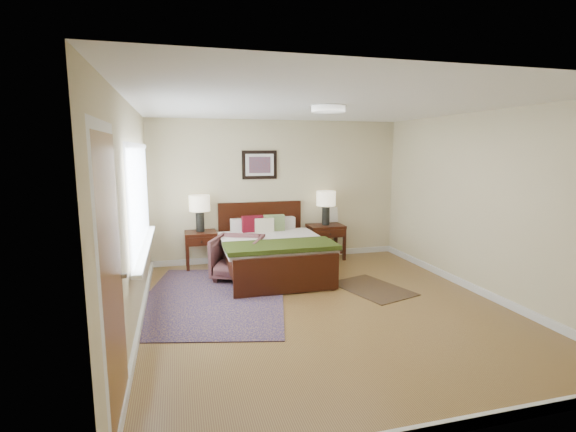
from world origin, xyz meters
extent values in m
plane|color=olive|center=(0.00, 0.00, 0.00)|extent=(5.00, 5.00, 0.00)
cube|color=beige|center=(0.00, 2.50, 1.25)|extent=(4.50, 0.04, 2.50)
cube|color=beige|center=(0.00, -2.50, 1.25)|extent=(4.50, 0.04, 2.50)
cube|color=beige|center=(-2.25, 0.00, 1.25)|extent=(0.04, 5.00, 2.50)
cube|color=beige|center=(2.25, 0.00, 1.25)|extent=(0.04, 5.00, 2.50)
cube|color=white|center=(0.00, 0.00, 2.50)|extent=(4.50, 5.00, 0.02)
cube|color=silver|center=(-2.23, 0.70, 1.40)|extent=(0.02, 2.72, 1.32)
cube|color=silver|center=(-2.21, 0.70, 1.40)|extent=(0.01, 2.60, 1.20)
cube|color=silver|center=(-2.18, 0.70, 0.77)|extent=(0.10, 2.72, 0.04)
cube|color=silver|center=(-2.23, -1.75, 1.09)|extent=(0.01, 1.00, 2.18)
cube|color=brown|center=(-2.23, -1.75, 1.05)|extent=(0.01, 0.90, 2.10)
cylinder|color=#999999|center=(-2.20, -1.37, 1.00)|extent=(0.04, 0.04, 0.04)
cylinder|color=white|center=(0.00, 0.00, 2.46)|extent=(0.40, 0.40, 0.07)
cylinder|color=beige|center=(0.00, 0.00, 2.50)|extent=(0.44, 0.44, 0.01)
cube|color=black|center=(-0.35, 2.46, 0.54)|extent=(1.50, 0.06, 1.05)
cube|color=black|center=(-0.35, 0.58, 0.28)|extent=(1.50, 0.06, 0.52)
cube|color=black|center=(-1.06, 1.52, 0.30)|extent=(0.06, 1.86, 0.17)
cube|color=black|center=(0.36, 1.52, 0.30)|extent=(0.06, 1.86, 0.17)
cube|color=beige|center=(-0.35, 1.52, 0.42)|extent=(1.40, 1.84, 0.21)
cube|color=beige|center=(-0.35, 1.42, 0.56)|extent=(1.58, 1.61, 0.09)
cube|color=#30350F|center=(-0.35, 0.94, 0.61)|extent=(1.62, 0.70, 0.07)
cube|color=beige|center=(-0.68, 2.22, 0.69)|extent=(0.47, 0.18, 0.24)
cube|color=beige|center=(-0.02, 2.22, 0.69)|extent=(0.47, 0.18, 0.24)
cube|color=#520913|center=(-0.56, 2.10, 0.73)|extent=(0.37, 0.17, 0.30)
cube|color=olive|center=(-0.18, 2.10, 0.73)|extent=(0.36, 0.16, 0.30)
cube|color=beige|center=(-0.37, 2.02, 0.71)|extent=(0.32, 0.13, 0.26)
cube|color=black|center=(-0.35, 2.48, 1.72)|extent=(0.62, 0.03, 0.50)
cube|color=silver|center=(-0.35, 2.46, 1.72)|extent=(0.50, 0.01, 0.38)
cube|color=#A52D23|center=(-0.35, 2.44, 1.72)|extent=(0.38, 0.01, 0.28)
cube|color=black|center=(-1.42, 2.27, 0.59)|extent=(0.52, 0.47, 0.05)
cube|color=black|center=(-1.64, 2.07, 0.29)|extent=(0.05, 0.05, 0.57)
cube|color=black|center=(-1.19, 2.07, 0.29)|extent=(0.05, 0.05, 0.57)
cube|color=black|center=(-1.64, 2.47, 0.29)|extent=(0.05, 0.05, 0.57)
cube|color=black|center=(-1.19, 2.47, 0.29)|extent=(0.05, 0.05, 0.57)
cube|color=black|center=(-1.42, 2.05, 0.49)|extent=(0.46, 0.03, 0.14)
cube|color=black|center=(0.82, 2.27, 0.60)|extent=(0.63, 0.48, 0.05)
cube|color=black|center=(0.54, 2.06, 0.29)|extent=(0.05, 0.05, 0.58)
cube|color=black|center=(1.11, 2.06, 0.29)|extent=(0.05, 0.05, 0.58)
cube|color=black|center=(0.54, 2.48, 0.29)|extent=(0.05, 0.05, 0.58)
cube|color=black|center=(1.11, 2.48, 0.29)|extent=(0.05, 0.05, 0.58)
cube|color=black|center=(0.82, 2.05, 0.50)|extent=(0.57, 0.03, 0.14)
cube|color=black|center=(0.82, 2.27, 0.14)|extent=(0.57, 0.42, 0.03)
cube|color=black|center=(0.82, 2.27, 0.17)|extent=(0.23, 0.30, 0.03)
cube|color=black|center=(0.82, 2.27, 0.20)|extent=(0.23, 0.30, 0.03)
cube|color=black|center=(0.82, 2.27, 0.24)|extent=(0.23, 0.30, 0.03)
cylinder|color=black|center=(-1.42, 2.27, 0.78)|extent=(0.14, 0.14, 0.32)
cylinder|color=black|center=(-1.42, 2.27, 0.96)|extent=(0.02, 0.02, 0.06)
cylinder|color=beige|center=(-1.42, 2.27, 1.10)|extent=(0.34, 0.34, 0.26)
cylinder|color=black|center=(0.82, 2.27, 0.79)|extent=(0.14, 0.14, 0.32)
cylinder|color=black|center=(0.82, 2.27, 0.97)|extent=(0.02, 0.02, 0.06)
cylinder|color=beige|center=(0.82, 2.27, 1.11)|extent=(0.34, 0.34, 0.26)
imported|color=brown|center=(-0.90, 1.48, 0.34)|extent=(0.95, 0.96, 0.67)
cube|color=#0E0E47|center=(-1.35, 0.70, 0.01)|extent=(2.44, 3.01, 0.01)
cube|color=black|center=(0.90, 0.49, 0.01)|extent=(1.04, 1.29, 0.01)
camera|label=1|loc=(-1.77, -4.76, 1.98)|focal=26.00mm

